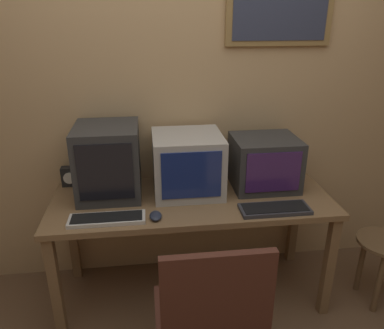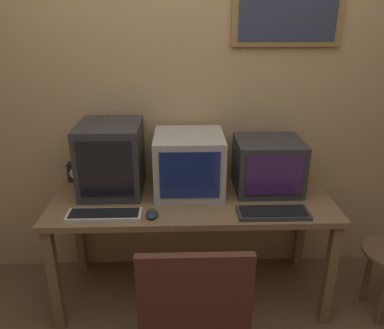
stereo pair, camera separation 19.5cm
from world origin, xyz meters
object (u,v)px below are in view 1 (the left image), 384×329
at_px(keyboard_main, 107,219).
at_px(desk_clock, 70,176).
at_px(monitor_left, 108,161).
at_px(side_stool, 382,255).
at_px(monitor_right, 264,162).
at_px(mouse_near_keyboard, 156,216).
at_px(monitor_center, 188,163).
at_px(keyboard_side, 275,209).

height_order(keyboard_main, desk_clock, desk_clock).
height_order(monitor_left, side_stool, monitor_left).
distance_m(desk_clock, side_stool, 2.07).
height_order(monitor_left, desk_clock, monitor_left).
bearing_deg(keyboard_main, monitor_right, 18.62).
relative_size(mouse_near_keyboard, desk_clock, 0.82).
relative_size(monitor_left, keyboard_main, 1.06).
distance_m(monitor_right, keyboard_main, 1.04).
xyz_separation_m(monitor_right, side_stool, (0.71, -0.33, -0.54)).
bearing_deg(side_stool, monitor_center, 165.39).
bearing_deg(monitor_center, keyboard_side, -35.00).
relative_size(monitor_right, keyboard_side, 1.02).
height_order(monitor_right, desk_clock, monitor_right).
distance_m(mouse_near_keyboard, desk_clock, 0.74).
distance_m(monitor_right, desk_clock, 1.27).
relative_size(monitor_left, desk_clock, 3.41).
relative_size(monitor_center, keyboard_main, 1.02).
bearing_deg(mouse_near_keyboard, keyboard_main, 178.60).
height_order(monitor_left, keyboard_main, monitor_left).
bearing_deg(mouse_near_keyboard, keyboard_side, -0.01).
height_order(monitor_right, mouse_near_keyboard, monitor_right).
bearing_deg(keyboard_side, desk_clock, 157.69).
relative_size(monitor_left, side_stool, 0.96).
bearing_deg(keyboard_main, desk_clock, 118.94).
height_order(desk_clock, side_stool, desk_clock).
bearing_deg(keyboard_side, monitor_center, 145.00).
bearing_deg(side_stool, monitor_right, 155.48).
bearing_deg(mouse_near_keyboard, monitor_center, 56.51).
bearing_deg(desk_clock, side_stool, -14.00).
xyz_separation_m(monitor_left, keyboard_main, (0.00, -0.34, -0.21)).
height_order(monitor_left, monitor_right, monitor_left).
distance_m(monitor_right, keyboard_side, 0.37).
bearing_deg(keyboard_side, mouse_near_keyboard, 179.99).
xyz_separation_m(monitor_left, mouse_near_keyboard, (0.27, -0.35, -0.20)).
distance_m(monitor_left, side_stool, 1.83).
bearing_deg(mouse_near_keyboard, monitor_left, 127.60).
bearing_deg(monitor_center, mouse_near_keyboard, -123.49).
relative_size(monitor_center, mouse_near_keyboard, 4.01).
xyz_separation_m(monitor_right, keyboard_main, (-0.98, -0.33, -0.15)).
height_order(monitor_center, keyboard_main, monitor_center).
distance_m(keyboard_main, mouse_near_keyboard, 0.26).
distance_m(monitor_center, keyboard_main, 0.60).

